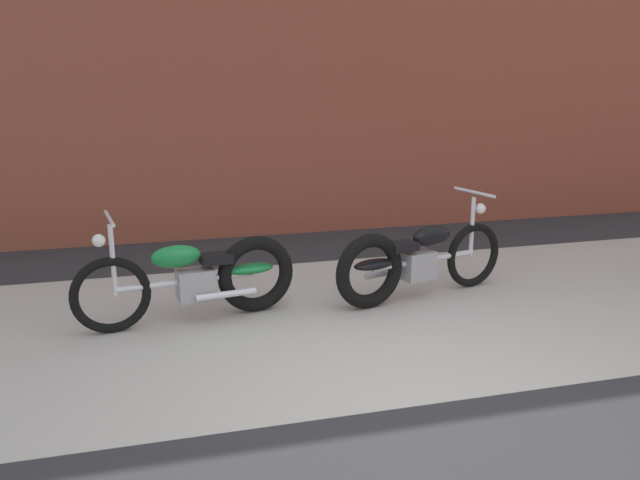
# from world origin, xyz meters

# --- Properties ---
(ground_plane) EXTENTS (80.00, 80.00, 0.00)m
(ground_plane) POSITION_xyz_m (0.00, 0.00, 0.00)
(ground_plane) COLOR #2D2D30
(sidewalk_slab) EXTENTS (36.00, 3.50, 0.01)m
(sidewalk_slab) POSITION_xyz_m (0.00, 1.75, 0.00)
(sidewalk_slab) COLOR #B2ADA3
(sidewalk_slab) RESTS_ON ground
(brick_building_wall) EXTENTS (36.00, 0.50, 4.53)m
(brick_building_wall) POSITION_xyz_m (0.00, 5.20, 2.26)
(brick_building_wall) COLOR brown
(brick_building_wall) RESTS_ON ground
(motorcycle_green) EXTENTS (2.00, 0.60, 1.03)m
(motorcycle_green) POSITION_xyz_m (-1.21, 1.99, 0.40)
(motorcycle_green) COLOR black
(motorcycle_green) RESTS_ON ground
(motorcycle_black) EXTENTS (1.97, 0.76, 1.03)m
(motorcycle_black) POSITION_xyz_m (0.81, 2.01, 0.40)
(motorcycle_black) COLOR black
(motorcycle_black) RESTS_ON ground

